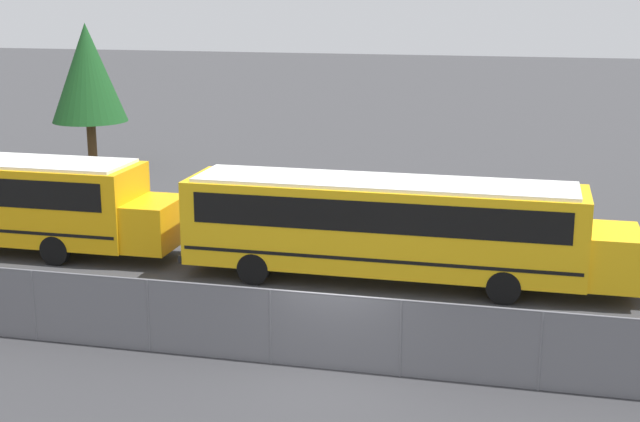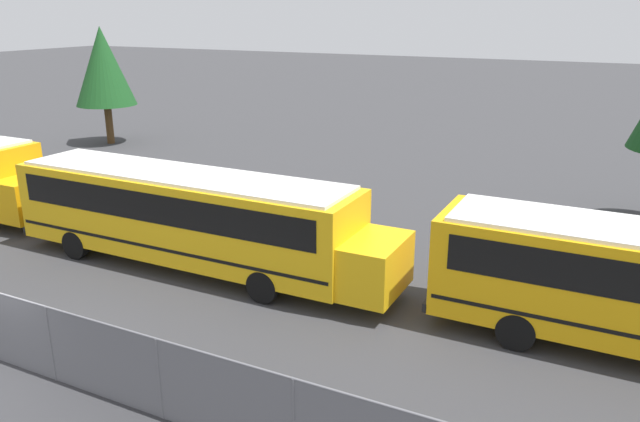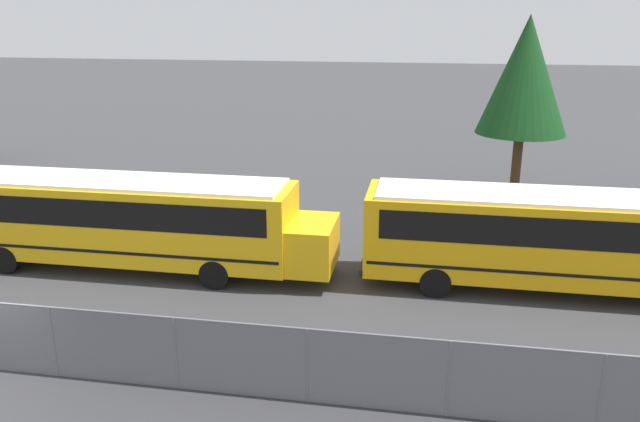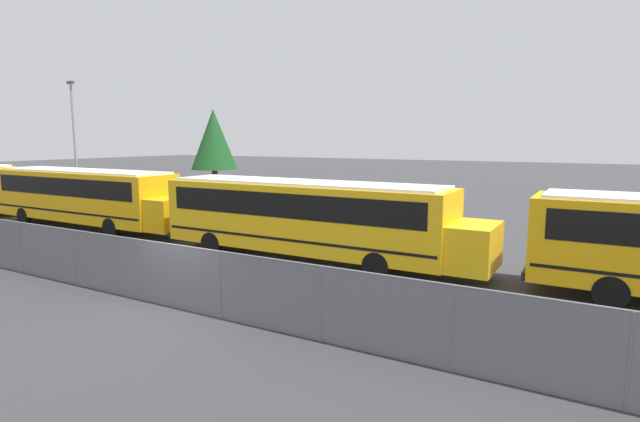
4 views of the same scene
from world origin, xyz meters
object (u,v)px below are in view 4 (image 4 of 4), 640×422
object	(u,v)px
school_bus_2	(309,214)
tree_1	(214,140)
school_bus_1	(87,194)
light_pole	(74,137)

from	to	relation	value
school_bus_2	tree_1	size ratio (longest dim) A/B	1.89
school_bus_1	light_pole	xyz separation A→B (m)	(-10.56, 6.67, 2.99)
light_pole	tree_1	world-z (taller)	light_pole
school_bus_2	school_bus_1	bearing A→B (deg)	178.58
school_bus_1	light_pole	distance (m)	12.84
school_bus_2	tree_1	bearing A→B (deg)	141.19
school_bus_2	tree_1	world-z (taller)	tree_1
school_bus_1	tree_1	world-z (taller)	tree_1
school_bus_1	light_pole	size ratio (longest dim) A/B	1.49
school_bus_2	light_pole	distance (m)	25.64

